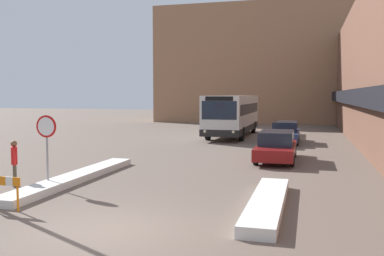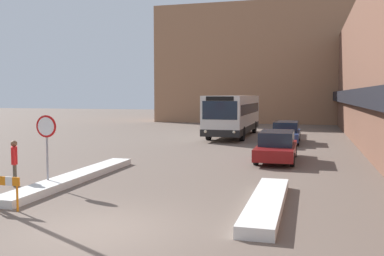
{
  "view_description": "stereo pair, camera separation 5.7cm",
  "coord_description": "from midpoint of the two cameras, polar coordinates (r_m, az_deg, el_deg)",
  "views": [
    {
      "loc": [
        4.66,
        -8.88,
        3.16
      ],
      "look_at": [
        0.27,
        7.21,
        1.87
      ],
      "focal_mm": 40.0,
      "sensor_mm": 36.0,
      "label": 1
    },
    {
      "loc": [
        4.71,
        -8.86,
        3.16
      ],
      "look_at": [
        0.27,
        7.21,
        1.87
      ],
      "focal_mm": 40.0,
      "sensor_mm": 36.0,
      "label": 2
    }
  ],
  "objects": [
    {
      "name": "city_bus",
      "position": [
        32.97,
        5.61,
        1.83
      ],
      "size": [
        2.67,
        10.6,
        3.12
      ],
      "color": "silver",
      "rests_on": "ground_plane"
    },
    {
      "name": "snow_bank_left",
      "position": [
        16.46,
        -15.19,
        -6.38
      ],
      "size": [
        0.9,
        8.1,
        0.25
      ],
      "color": "silver",
      "rests_on": "ground_plane"
    },
    {
      "name": "parked_car_front",
      "position": [
        21.01,
        11.31,
        -2.36
      ],
      "size": [
        1.8,
        4.88,
        1.43
      ],
      "color": "maroon",
      "rests_on": "ground_plane"
    },
    {
      "name": "pedestrian",
      "position": [
        16.0,
        -22.51,
        -3.82
      ],
      "size": [
        0.42,
        0.46,
        1.6
      ],
      "rotation": [
        0.0,
        0.0,
        -0.93
      ],
      "color": "brown",
      "rests_on": "ground_plane"
    },
    {
      "name": "snow_bank_right",
      "position": [
        12.32,
        10.08,
        -9.8
      ],
      "size": [
        0.9,
        5.7,
        0.3
      ],
      "color": "silver",
      "rests_on": "ground_plane"
    },
    {
      "name": "parked_car_middle",
      "position": [
        29.05,
        12.47,
        -0.54
      ],
      "size": [
        1.79,
        4.87,
        1.41
      ],
      "color": "navy",
      "rests_on": "ground_plane"
    },
    {
      "name": "ground_plane",
      "position": [
        10.52,
        -12.13,
        -13.17
      ],
      "size": [
        160.0,
        160.0,
        0.0
      ],
      "primitive_type": "plane",
      "color": "#66564C"
    },
    {
      "name": "construction_barricade",
      "position": [
        12.89,
        -23.84,
        -7.12
      ],
      "size": [
        1.1,
        0.06,
        0.94
      ],
      "color": "orange",
      "rests_on": "ground_plane"
    },
    {
      "name": "stop_sign",
      "position": [
        15.36,
        -18.73,
        -0.89
      ],
      "size": [
        0.76,
        0.08,
        2.48
      ],
      "color": "gray",
      "rests_on": "ground_plane"
    },
    {
      "name": "building_backdrop_far",
      "position": [
        51.7,
        10.33,
        8.3
      ],
      "size": [
        26.0,
        8.0,
        13.47
      ],
      "color": "#996B4C",
      "rests_on": "ground_plane"
    }
  ]
}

